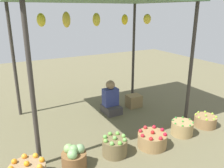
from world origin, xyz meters
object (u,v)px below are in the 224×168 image
Objects in this scene: basket_green_apples at (115,146)px; basket_limes at (205,121)px; vendor_person at (111,101)px; basket_cabbages at (74,158)px; wooden_crate_near_vendor at (134,101)px; basket_green_chilies at (182,128)px; basket_red_apples at (152,140)px.

basket_limes is (2.13, -0.01, -0.04)m from basket_green_apples.
vendor_person is 2.05× the size of basket_cabbages.
vendor_person is 0.68m from wooden_crate_near_vendor.
basket_green_chilies reaches higher than basket_limes.
basket_green_apples is 1.00× the size of basket_green_chilies.
vendor_person reaches higher than basket_limes.
basket_cabbages is 0.75× the size of basket_red_apples.
basket_cabbages is 1.40m from basket_red_apples.
basket_limes is at bearing -0.40° from basket_green_apples.
vendor_person is 1.76× the size of basket_limes.
vendor_person reaches higher than basket_green_apples.
wooden_crate_near_vendor is (1.39, 1.53, 0.00)m from basket_green_apples.
basket_limes is at bearing -0.25° from basket_cabbages.
basket_green_chilies is 1.57m from wooden_crate_near_vendor.
basket_green_apples is at bearing 179.60° from basket_limes.
basket_green_apples is at bearing 178.40° from basket_green_chilies.
basket_limes is 1.71m from wooden_crate_near_vendor.
basket_limes is at bearing 3.57° from basket_red_apples.
basket_cabbages reaches higher than wooden_crate_near_vendor.
basket_green_apples reaches higher than wooden_crate_near_vendor.
vendor_person is at bearing -176.74° from wooden_crate_near_vendor.
basket_limes is at bearing -47.02° from vendor_person.
basket_green_chilies is 0.93× the size of basket_limes.
vendor_person is 1.67m from basket_green_apples.
basket_green_chilies is at bearing -1.60° from basket_green_apples.
basket_green_chilies is (0.74, -1.53, -0.17)m from vendor_person.
vendor_person reaches higher than wooden_crate_near_vendor.
vendor_person is at bearing 115.61° from basket_green_chilies.
wooden_crate_near_vendor is at bearing 115.64° from basket_limes.
vendor_person reaches higher than basket_green_chilies.
vendor_person is at bearing 64.13° from basket_green_apples.
basket_cabbages reaches higher than basket_green_chilies.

